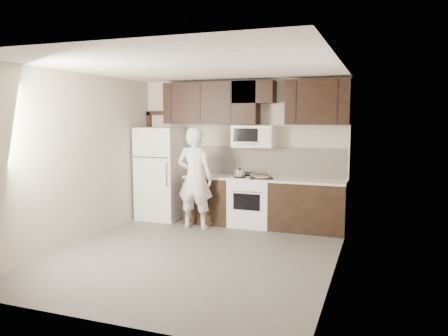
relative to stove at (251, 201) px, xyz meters
The scene contains 14 objects.
floor 2.02m from the stove, 98.80° to the right, with size 4.50×4.50×0.00m, color #555350.
back_wall 0.99m from the stove, 133.94° to the left, with size 4.00×4.00×0.00m, color #B8B09C.
ceiling 2.98m from the stove, 98.80° to the right, with size 4.50×4.50×0.00m, color white.
counter_run 0.30m from the stove, ahead, with size 2.95×0.64×0.91m.
stove is the anchor object (origin of this frame).
backsplash 0.80m from the stove, 56.25° to the left, with size 2.90×0.02×0.54m, color beige.
upper_cabinets 1.83m from the stove, 124.04° to the left, with size 3.48×0.35×0.78m.
microwave 1.20m from the stove, 90.10° to the left, with size 0.76×0.42×0.40m.
refrigerator 1.90m from the stove, behind, with size 0.80×0.76×1.80m.
door_trim 2.37m from the stove, behind, with size 0.50×0.08×2.12m.
saucepan 0.57m from the stove, 140.29° to the right, with size 0.32×0.19×0.18m.
baking_tray 0.53m from the stove, 30.58° to the right, with size 0.41×0.31×0.02m, color black.
pizza 0.54m from the stove, 30.58° to the right, with size 0.28×0.28×0.02m, color tan.
person 1.14m from the stove, 150.84° to the right, with size 0.67×0.44×1.83m, color white.
Camera 1 is at (2.52, -5.68, 2.01)m, focal length 35.00 mm.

